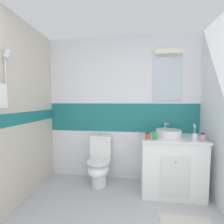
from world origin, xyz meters
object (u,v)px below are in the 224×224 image
object	(u,v)px
hair_gel_jar	(148,136)
lotion_bottle_short	(203,137)
sink_basin	(168,133)
soap_dispenser	(155,135)
toilet	(99,162)
toothbrush_cup	(195,136)

from	to	relation	value
hair_gel_jar	lotion_bottle_short	size ratio (longest dim) A/B	0.88
sink_basin	hair_gel_jar	bearing A→B (deg)	-149.11
sink_basin	hair_gel_jar	xyz separation A→B (m)	(-0.33, -0.20, -0.01)
soap_dispenser	lotion_bottle_short	size ratio (longest dim) A/B	1.42
sink_basin	soap_dispenser	xyz separation A→B (m)	(-0.23, -0.21, 0.00)
hair_gel_jar	lotion_bottle_short	world-z (taller)	lotion_bottle_short
toilet	toothbrush_cup	bearing A→B (deg)	-9.05
sink_basin	toothbrush_cup	bearing A→B (deg)	-31.71
sink_basin	hair_gel_jar	size ratio (longest dim) A/B	4.31
soap_dispenser	hair_gel_jar	xyz separation A→B (m)	(-0.10, 0.01, -0.02)
hair_gel_jar	toilet	bearing A→B (deg)	162.90
toothbrush_cup	soap_dispenser	bearing A→B (deg)	-178.24
sink_basin	hair_gel_jar	world-z (taller)	sink_basin
toilet	soap_dispenser	distance (m)	1.03
toilet	lotion_bottle_short	xyz separation A→B (m)	(1.48, -0.25, 0.53)
toilet	soap_dispenser	size ratio (longest dim) A/B	5.20
sink_basin	toilet	world-z (taller)	sink_basin
sink_basin	lotion_bottle_short	world-z (taller)	sink_basin
toothbrush_cup	lotion_bottle_short	size ratio (longest dim) A/B	2.09
hair_gel_jar	soap_dispenser	bearing A→B (deg)	-3.71
sink_basin	soap_dispenser	distance (m)	0.31
soap_dispenser	toilet	bearing A→B (deg)	164.40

